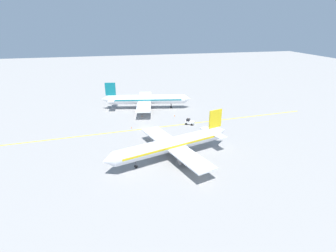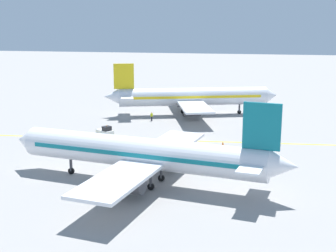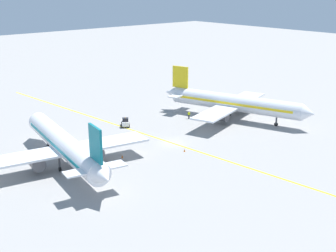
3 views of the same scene
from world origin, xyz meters
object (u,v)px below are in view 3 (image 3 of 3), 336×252
at_px(airplane_adjacent_stand, 65,145).
at_px(traffic_cone_mid_apron, 122,156).
at_px(baggage_tug_white, 125,122).
at_px(airplane_at_gate, 233,103).
at_px(traffic_cone_near_nose, 96,137).
at_px(ground_crew_worker, 189,115).
at_px(traffic_cone_by_wingtip, 185,150).

relative_size(airplane_adjacent_stand, traffic_cone_mid_apron, 64.39).
relative_size(baggage_tug_white, traffic_cone_mid_apron, 6.05).
distance_m(airplane_at_gate, airplane_adjacent_stand, 41.85).
bearing_deg(traffic_cone_near_nose, traffic_cone_mid_apron, 79.59).
bearing_deg(ground_crew_worker, airplane_adjacent_stand, 11.55).
relative_size(baggage_tug_white, traffic_cone_by_wingtip, 6.05).
bearing_deg(traffic_cone_mid_apron, baggage_tug_white, -127.72).
xyz_separation_m(baggage_tug_white, traffic_cone_by_wingtip, (0.98, 19.46, -0.63)).
bearing_deg(airplane_at_gate, traffic_cone_mid_apron, 5.84).
xyz_separation_m(airplane_at_gate, traffic_cone_by_wingtip, (22.24, 8.21, -3.43)).
relative_size(baggage_tug_white, traffic_cone_near_nose, 6.05).
height_order(baggage_tug_white, traffic_cone_near_nose, baggage_tug_white).
height_order(airplane_adjacent_stand, baggage_tug_white, airplane_adjacent_stand).
bearing_deg(airplane_at_gate, traffic_cone_by_wingtip, 20.26).
xyz_separation_m(ground_crew_worker, traffic_cone_near_nose, (23.26, -1.72, -0.63)).
bearing_deg(baggage_tug_white, ground_crew_worker, 161.95).
bearing_deg(airplane_adjacent_stand, airplane_at_gate, -179.37).
height_order(airplane_at_gate, traffic_cone_mid_apron, airplane_at_gate).
relative_size(traffic_cone_mid_apron, traffic_cone_by_wingtip, 1.00).
bearing_deg(traffic_cone_by_wingtip, baggage_tug_white, -92.89).
height_order(airplane_adjacent_stand, ground_crew_worker, airplane_adjacent_stand).
height_order(ground_crew_worker, traffic_cone_mid_apron, ground_crew_worker).
height_order(baggage_tug_white, ground_crew_worker, baggage_tug_white).
bearing_deg(traffic_cone_mid_apron, ground_crew_worker, -158.58).
height_order(airplane_at_gate, traffic_cone_near_nose, airplane_at_gate).
xyz_separation_m(traffic_cone_near_nose, traffic_cone_by_wingtip, (-8.14, 16.57, 0.00)).
xyz_separation_m(traffic_cone_mid_apron, traffic_cone_by_wingtip, (-10.29, 4.88, 0.00)).
bearing_deg(airplane_adjacent_stand, traffic_cone_mid_apron, 162.88).
xyz_separation_m(baggage_tug_white, traffic_cone_mid_apron, (11.27, 14.57, -0.63)).
distance_m(baggage_tug_white, traffic_cone_by_wingtip, 19.49).
bearing_deg(traffic_cone_by_wingtip, traffic_cone_mid_apron, -25.38).
xyz_separation_m(baggage_tug_white, ground_crew_worker, (-14.13, 4.61, 0.01)).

